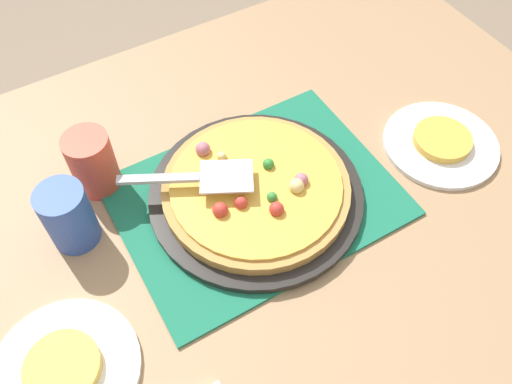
% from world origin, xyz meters
% --- Properties ---
extents(ground_plane, '(8.00, 8.00, 0.00)m').
position_xyz_m(ground_plane, '(0.00, 0.00, 0.00)').
color(ground_plane, '#84705B').
extents(dining_table, '(1.40, 1.00, 0.75)m').
position_xyz_m(dining_table, '(0.00, 0.00, 0.64)').
color(dining_table, '#9E7A56').
rests_on(dining_table, ground_plane).
extents(placemat, '(0.48, 0.36, 0.01)m').
position_xyz_m(placemat, '(0.00, 0.00, 0.75)').
color(placemat, '#196B4C').
rests_on(placemat, dining_table).
extents(pizza_pan, '(0.38, 0.38, 0.01)m').
position_xyz_m(pizza_pan, '(0.00, 0.00, 0.76)').
color(pizza_pan, black).
rests_on(pizza_pan, placemat).
extents(pizza, '(0.33, 0.33, 0.05)m').
position_xyz_m(pizza, '(0.00, 0.00, 0.78)').
color(pizza, '#B78442').
rests_on(pizza, pizza_pan).
extents(plate_near_left, '(0.22, 0.22, 0.01)m').
position_xyz_m(plate_near_left, '(-0.37, 0.07, 0.76)').
color(plate_near_left, white).
rests_on(plate_near_left, dining_table).
extents(plate_far_right, '(0.22, 0.22, 0.01)m').
position_xyz_m(plate_far_right, '(0.39, 0.13, 0.76)').
color(plate_far_right, white).
rests_on(plate_far_right, dining_table).
extents(served_slice_left, '(0.11, 0.11, 0.02)m').
position_xyz_m(served_slice_left, '(-0.37, 0.07, 0.77)').
color(served_slice_left, gold).
rests_on(served_slice_left, plate_near_left).
extents(served_slice_right, '(0.11, 0.11, 0.02)m').
position_xyz_m(served_slice_right, '(0.39, 0.13, 0.77)').
color(served_slice_right, '#EAB747').
rests_on(served_slice_right, plate_far_right).
extents(cup_far, '(0.08, 0.08, 0.12)m').
position_xyz_m(cup_far, '(0.23, -0.17, 0.81)').
color(cup_far, '#E04C38').
rests_on(cup_far, dining_table).
extents(cup_corner, '(0.08, 0.08, 0.12)m').
position_xyz_m(cup_corner, '(0.30, -0.09, 0.81)').
color(cup_corner, '#3351AD').
rests_on(cup_corner, dining_table).
extents(pizza_server, '(0.22, 0.15, 0.01)m').
position_xyz_m(pizza_server, '(0.09, -0.05, 0.82)').
color(pizza_server, silver).
rests_on(pizza_server, pizza).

